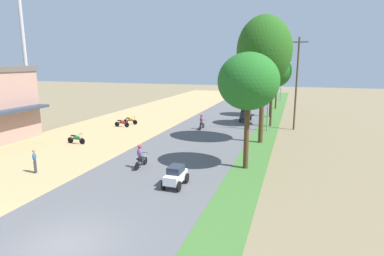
% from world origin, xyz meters
% --- Properties ---
extents(ground_plane, '(180.00, 180.00, 0.00)m').
position_xyz_m(ground_plane, '(0.00, 0.00, 0.00)').
color(ground_plane, '#7A6B4C').
extents(road_strip, '(9.00, 140.00, 0.08)m').
position_xyz_m(road_strip, '(0.00, 0.00, 0.04)').
color(road_strip, '#565659').
rests_on(road_strip, ground).
extents(parked_motorbike_nearest, '(1.80, 0.54, 0.94)m').
position_xyz_m(parked_motorbike_nearest, '(-10.01, 13.92, 0.55)').
color(parked_motorbike_nearest, black).
rests_on(parked_motorbike_nearest, dirt_shoulder).
extents(parked_motorbike_second, '(1.80, 0.54, 0.94)m').
position_xyz_m(parked_motorbike_second, '(-9.97, 21.88, 0.55)').
color(parked_motorbike_second, black).
rests_on(parked_motorbike_second, dirt_shoulder).
extents(parked_motorbike_third, '(1.80, 0.54, 0.94)m').
position_xyz_m(parked_motorbike_third, '(-9.83, 23.58, 0.55)').
color(parked_motorbike_third, black).
rests_on(parked_motorbike_third, dirt_shoulder).
extents(pedestrian_on_shoulder, '(0.39, 0.43, 1.62)m').
position_xyz_m(pedestrian_on_shoulder, '(-7.65, 6.60, 0.96)').
color(pedestrian_on_shoulder, '#33333D').
rests_on(pedestrian_on_shoulder, dirt_shoulder).
extents(median_tree_nearest, '(4.07, 4.07, 7.88)m').
position_xyz_m(median_tree_nearest, '(5.47, 11.88, 6.00)').
color(median_tree_nearest, '#4C351E').
rests_on(median_tree_nearest, median_strip).
extents(median_tree_second, '(4.75, 4.75, 11.18)m').
position_xyz_m(median_tree_second, '(5.66, 19.52, 8.20)').
color(median_tree_second, '#4C351E').
rests_on(median_tree_second, median_strip).
extents(median_tree_third, '(4.09, 4.09, 8.14)m').
position_xyz_m(median_tree_third, '(5.93, 27.52, 6.30)').
color(median_tree_third, '#4C351E').
rests_on(median_tree_third, median_strip).
extents(median_tree_fourth, '(3.78, 3.78, 8.72)m').
position_xyz_m(median_tree_fourth, '(5.43, 34.05, 6.40)').
color(median_tree_fourth, '#4C351E').
rests_on(median_tree_fourth, median_strip).
extents(median_tree_fifth, '(3.58, 3.58, 8.47)m').
position_xyz_m(median_tree_fifth, '(5.59, 42.04, 6.28)').
color(median_tree_fifth, '#4C351E').
rests_on(median_tree_fifth, median_strip).
extents(streetlamp_near, '(3.16, 0.20, 7.04)m').
position_xyz_m(streetlamp_near, '(5.80, 24.77, 4.16)').
color(streetlamp_near, gray).
rests_on(streetlamp_near, median_strip).
extents(streetlamp_mid, '(3.16, 0.20, 7.26)m').
position_xyz_m(streetlamp_mid, '(5.80, 53.06, 4.28)').
color(streetlamp_mid, gray).
rests_on(streetlamp_mid, median_strip).
extents(utility_pole_near, '(1.80, 0.20, 9.79)m').
position_xyz_m(utility_pole_near, '(8.50, 26.66, 5.09)').
color(utility_pole_near, brown).
rests_on(utility_pole_near, ground).
extents(car_hatchback_white, '(1.04, 2.00, 1.23)m').
position_xyz_m(car_hatchback_white, '(2.05, 7.24, 0.75)').
color(car_hatchback_white, silver).
rests_on(car_hatchback_white, road_strip).
extents(car_van_charcoal, '(1.19, 2.41, 1.67)m').
position_xyz_m(car_van_charcoal, '(2.79, 29.62, 1.02)').
color(car_van_charcoal, '#282D33').
rests_on(car_van_charcoal, road_strip).
extents(motorbike_ahead_second, '(0.54, 1.80, 1.66)m').
position_xyz_m(motorbike_ahead_second, '(-1.46, 9.66, 0.86)').
color(motorbike_ahead_second, black).
rests_on(motorbike_ahead_second, road_strip).
extents(motorbike_ahead_third, '(0.54, 1.80, 1.66)m').
position_xyz_m(motorbike_ahead_third, '(-1.05, 23.42, 0.86)').
color(motorbike_ahead_third, black).
rests_on(motorbike_ahead_third, road_strip).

